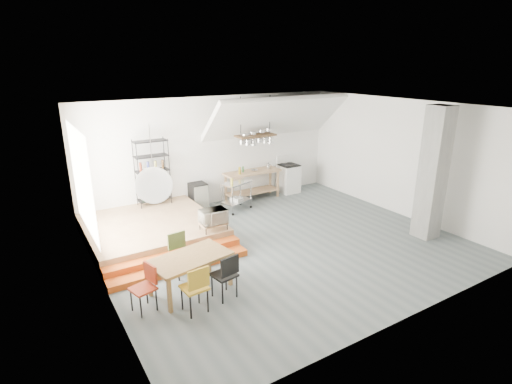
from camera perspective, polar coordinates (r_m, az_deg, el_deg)
floor at (r=9.60m, az=3.60°, el=-7.34°), size 8.00×8.00×0.00m
wall_back at (r=11.97m, az=-5.97°, el=5.83°), size 8.00×0.04×3.20m
wall_left at (r=7.56m, az=-21.82°, el=-2.68°), size 0.04×7.00×3.20m
wall_right at (r=11.75m, az=19.99°, el=4.61°), size 0.04×7.00×3.20m
ceiling at (r=8.73m, az=4.02°, el=12.02°), size 8.00×7.00×0.02m
slope_ceiling at (r=12.19m, az=2.91°, el=10.66°), size 4.40×1.44×1.32m
window_pane at (r=8.93m, az=-23.64°, el=1.51°), size 0.02×2.50×2.20m
platform at (r=10.19m, az=-14.73°, el=-5.16°), size 3.00×3.00×0.40m
step_lower at (r=8.56m, az=-10.66°, el=-10.46°), size 3.00×0.35×0.13m
step_upper at (r=8.83m, az=-11.52°, el=-9.13°), size 3.00×0.35×0.27m
concrete_column at (r=10.34m, az=23.96°, el=2.41°), size 0.50×0.50×3.20m
kitchen_counter at (r=12.41m, az=-0.55°, el=1.73°), size 1.80×0.60×0.91m
stove at (r=13.21m, az=4.65°, el=2.02°), size 0.60×0.60×1.18m
pot_rack at (r=11.93m, az=0.12°, el=7.73°), size 1.20×0.50×1.43m
wire_shelving at (r=11.06m, az=-14.60°, el=2.87°), size 0.88×0.38×1.80m
microwave_shelf at (r=9.32m, az=-6.10°, el=-4.53°), size 0.60×0.40×0.16m
paper_lantern at (r=6.70m, az=-14.37°, el=0.93°), size 0.60×0.60×0.60m
dining_table at (r=7.57m, az=-9.41°, el=-9.62°), size 1.60×1.09×0.70m
chair_mustard at (r=6.96m, az=-8.57°, el=-13.06°), size 0.44×0.44×0.89m
chair_black at (r=7.30m, az=-4.26°, el=-11.44°), size 0.46×0.46×0.88m
chair_olive at (r=8.22m, az=-10.86°, el=-8.19°), size 0.44×0.44×0.87m
chair_red at (r=7.26m, az=-15.44°, el=-12.51°), size 0.46×0.46×0.83m
rolling_cart at (r=11.50m, az=-2.80°, el=-0.02°), size 0.96×0.73×0.85m
mini_fridge at (r=11.74m, az=-8.23°, el=-0.61°), size 0.46×0.46×0.79m
microwave at (r=9.26m, az=-6.14°, el=-3.48°), size 0.60×0.41×0.33m
bowl at (r=12.31m, az=-0.25°, el=3.09°), size 0.24×0.24×0.05m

